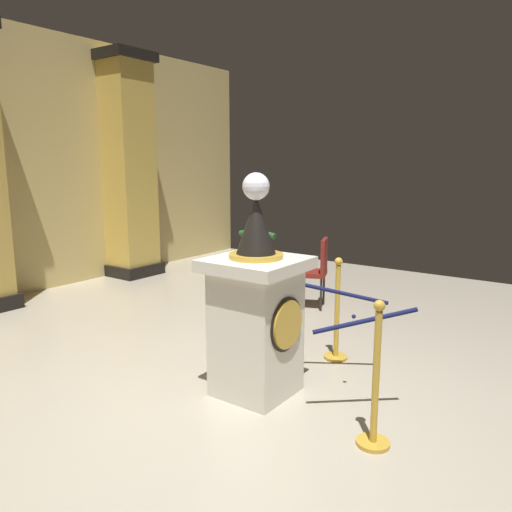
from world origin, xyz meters
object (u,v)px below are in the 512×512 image
object	(u,v)px
stanchion_near	(375,396)
cafe_chair_red	(317,267)
cafe_table	(280,281)
potted_palm_right	(256,271)
stanchion_far	(337,324)
pedestal_clock	(256,311)

from	to	relation	value
stanchion_near	cafe_chair_red	world-z (taller)	stanchion_near
cafe_table	cafe_chair_red	distance (m)	0.63
potted_palm_right	cafe_table	bearing A→B (deg)	-131.25
stanchion_near	cafe_chair_red	bearing A→B (deg)	35.91
stanchion_far	potted_palm_right	size ratio (longest dim) A/B	1.00
stanchion_near	pedestal_clock	bearing A→B (deg)	80.89
cafe_chair_red	stanchion_near	bearing A→B (deg)	-144.09
potted_palm_right	stanchion_far	bearing A→B (deg)	-128.17
stanchion_near	potted_palm_right	size ratio (longest dim) A/B	1.01
stanchion_near	cafe_chair_red	size ratio (longest dim) A/B	1.11
pedestal_clock	cafe_chair_red	world-z (taller)	pedestal_clock
pedestal_clock	stanchion_near	distance (m)	1.23
pedestal_clock	potted_palm_right	xyz separation A→B (m)	(2.90, 2.10, -0.45)
stanchion_far	cafe_chair_red	bearing A→B (deg)	35.41
stanchion_far	cafe_chair_red	world-z (taller)	stanchion_far
stanchion_far	potted_palm_right	xyz separation A→B (m)	(1.82, 2.32, -0.08)
stanchion_near	cafe_table	bearing A→B (deg)	45.49
stanchion_far	potted_palm_right	world-z (taller)	stanchion_far
pedestal_clock	stanchion_far	bearing A→B (deg)	-11.35
cafe_table	cafe_chair_red	bearing A→B (deg)	-20.87
pedestal_clock	cafe_table	distance (m)	2.28
pedestal_clock	cafe_chair_red	size ratio (longest dim) A/B	1.97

